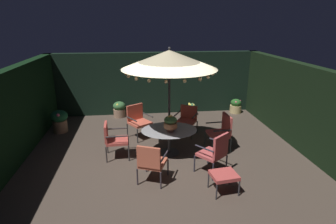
# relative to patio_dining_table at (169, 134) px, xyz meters

# --- Properties ---
(ground_plane) EXTENTS (8.00, 7.99, 0.02)m
(ground_plane) POSITION_rel_patio_dining_table_xyz_m (-0.10, -0.24, -0.58)
(ground_plane) COLOR #473B31
(hedge_backdrop_rear) EXTENTS (8.00, 0.30, 2.35)m
(hedge_backdrop_rear) POSITION_rel_patio_dining_table_xyz_m (-0.10, 3.60, 0.61)
(hedge_backdrop_rear) COLOR black
(hedge_backdrop_rear) RESTS_ON ground_plane
(hedge_backdrop_left) EXTENTS (0.30, 7.99, 2.35)m
(hedge_backdrop_left) POSITION_rel_patio_dining_table_xyz_m (-3.95, -0.24, 0.61)
(hedge_backdrop_left) COLOR black
(hedge_backdrop_left) RESTS_ON ground_plane
(hedge_backdrop_right) EXTENTS (0.30, 7.99, 2.35)m
(hedge_backdrop_right) POSITION_rel_patio_dining_table_xyz_m (3.75, -0.24, 0.61)
(hedge_backdrop_right) COLOR black
(hedge_backdrop_right) RESTS_ON ground_plane
(patio_dining_table) EXTENTS (1.50, 1.22, 0.70)m
(patio_dining_table) POSITION_rel_patio_dining_table_xyz_m (0.00, 0.00, 0.00)
(patio_dining_table) COLOR #313033
(patio_dining_table) RESTS_ON ground_plane
(patio_umbrella) EXTENTS (2.40, 2.40, 2.87)m
(patio_umbrella) POSITION_rel_patio_dining_table_xyz_m (0.00, 0.00, 1.99)
(patio_umbrella) COLOR #312F32
(patio_umbrella) RESTS_ON ground_plane
(centerpiece_planter) EXTENTS (0.36, 0.36, 0.46)m
(centerpiece_planter) POSITION_rel_patio_dining_table_xyz_m (0.01, -0.15, 0.39)
(centerpiece_planter) COLOR #A8624B
(centerpiece_planter) RESTS_ON patio_dining_table
(patio_chair_north) EXTENTS (0.84, 0.83, 1.01)m
(patio_chair_north) POSITION_rel_patio_dining_table_xyz_m (-0.82, 1.25, 0.01)
(patio_chair_north) COLOR #2D2D2D
(patio_chair_north) RESTS_ON ground_plane
(patio_chair_northeast) EXTENTS (0.63, 0.60, 0.96)m
(patio_chair_northeast) POSITION_rel_patio_dining_table_xyz_m (-1.49, -0.06, -0.01)
(patio_chair_northeast) COLOR #312D2C
(patio_chair_northeast) RESTS_ON ground_plane
(patio_chair_east) EXTENTS (0.75, 0.77, 0.95)m
(patio_chair_east) POSITION_rel_patio_dining_table_xyz_m (-0.57, -1.38, -0.03)
(patio_chair_east) COLOR #312A30
(patio_chair_east) RESTS_ON ground_plane
(patio_chair_southeast) EXTENTS (0.80, 0.80, 1.03)m
(patio_chair_southeast) POSITION_rel_patio_dining_table_xyz_m (0.93, -1.17, 0.01)
(patio_chair_southeast) COLOR #2A2934
(patio_chair_southeast) RESTS_ON ground_plane
(patio_chair_south) EXTENTS (0.60, 0.69, 1.01)m
(patio_chair_south) POSITION_rel_patio_dining_table_xyz_m (1.49, 0.10, 0.00)
(patio_chair_south) COLOR #293233
(patio_chair_south) RESTS_ON ground_plane
(patio_chair_southwest) EXTENTS (0.81, 0.81, 0.90)m
(patio_chair_southwest) POSITION_rel_patio_dining_table_xyz_m (0.73, 1.29, -0.05)
(patio_chair_southwest) COLOR #2E312C
(patio_chair_southwest) RESTS_ON ground_plane
(ottoman_footrest) EXTENTS (0.59, 0.53, 0.44)m
(ottoman_footrest) POSITION_rel_patio_dining_table_xyz_m (0.92, -1.92, -0.19)
(ottoman_footrest) COLOR #2C292D
(ottoman_footrest) RESTS_ON ground_plane
(potted_plant_right_far) EXTENTS (0.44, 0.44, 0.55)m
(potted_plant_right_far) POSITION_rel_patio_dining_table_xyz_m (3.04, 3.15, -0.30)
(potted_plant_right_far) COLOR tan
(potted_plant_right_far) RESTS_ON ground_plane
(potted_plant_left_far) EXTENTS (0.46, 0.46, 0.59)m
(potted_plant_left_far) POSITION_rel_patio_dining_table_xyz_m (-1.50, 3.22, -0.27)
(potted_plant_left_far) COLOR #8A6953
(potted_plant_left_far) RESTS_ON ground_plane
(potted_plant_left_near) EXTENTS (0.34, 0.34, 0.48)m
(potted_plant_left_near) POSITION_rel_patio_dining_table_xyz_m (1.25, 3.05, -0.33)
(potted_plant_left_near) COLOR #A86E4A
(potted_plant_left_near) RESTS_ON ground_plane
(potted_plant_right_near) EXTENTS (0.54, 0.55, 0.73)m
(potted_plant_right_near) POSITION_rel_patio_dining_table_xyz_m (-3.35, 1.93, -0.17)
(potted_plant_right_near) COLOR #8D694D
(potted_plant_right_near) RESTS_ON ground_plane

